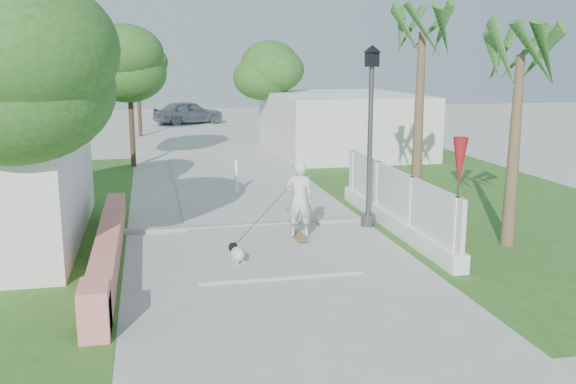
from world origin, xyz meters
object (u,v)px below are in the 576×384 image
object	(u,v)px
street_lamp	(370,129)
parked_car	(188,112)
bollard	(236,176)
patio_umbrella	(460,163)
dog	(237,253)
skateboarder	(272,212)

from	to	relation	value
street_lamp	parked_car	world-z (taller)	street_lamp
bollard	parked_car	world-z (taller)	parked_car
patio_umbrella	street_lamp	bearing A→B (deg)	152.24
parked_car	bollard	bearing A→B (deg)	158.79
patio_umbrella	bollard	bearing A→B (deg)	129.91
street_lamp	dog	bearing A→B (deg)	-146.86
bollard	street_lamp	bearing A→B (deg)	-59.04
bollard	dog	bearing A→B (deg)	-97.75
street_lamp	dog	world-z (taller)	street_lamp
street_lamp	patio_umbrella	world-z (taller)	street_lamp
bollard	parked_car	size ratio (longest dim) A/B	0.25
patio_umbrella	skateboarder	xyz separation A→B (m)	(-4.63, -0.39, -0.87)
skateboarder	patio_umbrella	bearing A→B (deg)	-162.86
street_lamp	skateboarder	size ratio (longest dim) A/B	2.23
street_lamp	bollard	bearing A→B (deg)	120.96
skateboarder	parked_car	bearing A→B (deg)	-77.70
street_lamp	parked_car	xyz separation A→B (m)	(-2.74, 26.50, -1.68)
dog	parked_car	distance (m)	28.89
dog	patio_umbrella	bearing A→B (deg)	-2.64
patio_umbrella	dog	bearing A→B (deg)	-166.06
street_lamp	dog	size ratio (longest dim) A/B	7.12
street_lamp	bollard	xyz separation A→B (m)	(-2.70, 4.50, -1.84)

